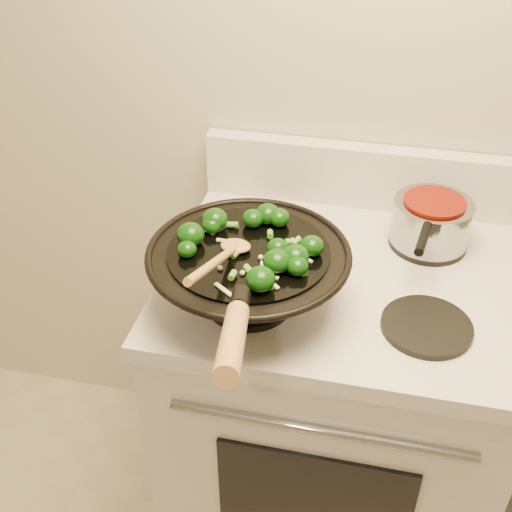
# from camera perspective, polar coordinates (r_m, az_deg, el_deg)

# --- Properties ---
(stove) EXTENTS (0.78, 0.67, 1.08)m
(stove) POSITION_cam_1_polar(r_m,az_deg,el_deg) (1.74, 6.58, -13.17)
(stove) COLOR silver
(stove) RESTS_ON ground
(wok) EXTENTS (0.41, 0.67, 0.27)m
(wok) POSITION_cam_1_polar(r_m,az_deg,el_deg) (1.28, -0.66, -1.57)
(wok) COLOR black
(wok) RESTS_ON stove
(stirfry) EXTENTS (0.29, 0.28, 0.05)m
(stirfry) POSITION_cam_1_polar(r_m,az_deg,el_deg) (1.24, -0.07, 1.29)
(stirfry) COLOR #0C3608
(stirfry) RESTS_ON wok
(wooden_spoon) EXTENTS (0.06, 0.27, 0.11)m
(wooden_spoon) POSITION_cam_1_polar(r_m,az_deg,el_deg) (1.18, -2.91, 0.04)
(wooden_spoon) COLOR #AE7D44
(wooden_spoon) RESTS_ON wok
(saucepan) EXTENTS (0.18, 0.29, 0.11)m
(saucepan) POSITION_cam_1_polar(r_m,az_deg,el_deg) (1.52, 15.31, 3.03)
(saucepan) COLOR gray
(saucepan) RESTS_ON stove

